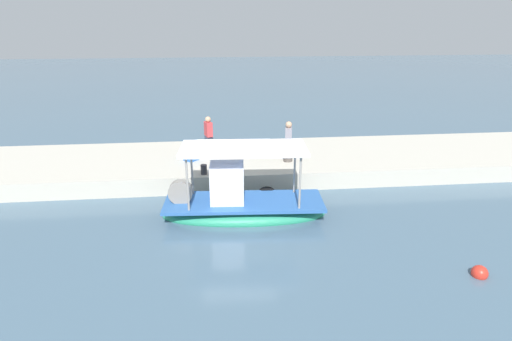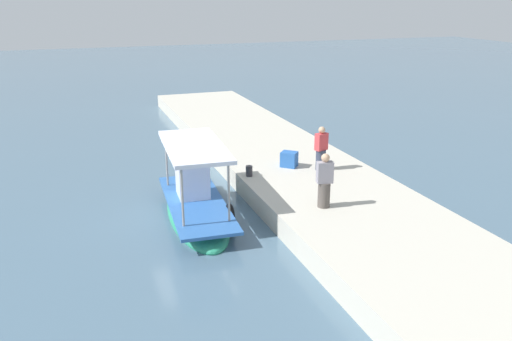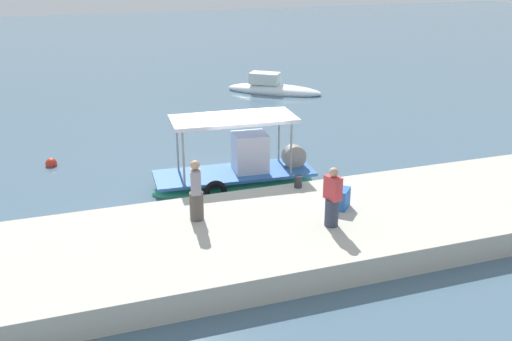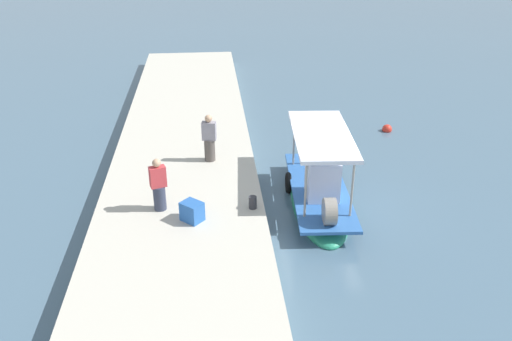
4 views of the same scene
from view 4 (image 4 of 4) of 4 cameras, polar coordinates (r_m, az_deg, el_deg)
ground_plane at (r=17.50m, az=7.22°, el=-3.80°), size 120.00×120.00×0.00m
dock_quay at (r=16.98m, az=-7.94°, el=-3.49°), size 36.00×5.01×0.70m
main_fishing_boat at (r=17.40m, az=6.74°, el=-2.34°), size 5.65×2.12×2.80m
fisherman_near_bollard at (r=18.59m, az=-5.01°, el=3.26°), size 0.44×0.52×1.69m
fisherman_by_crate at (r=15.72m, az=-10.36°, el=-1.73°), size 0.46×0.52×1.63m
mooring_bollard at (r=15.78m, az=-0.35°, el=-3.43°), size 0.24×0.24×0.38m
cargo_crate at (r=15.24m, az=-6.85°, el=-4.37°), size 0.73×0.74×0.57m
marker_buoy at (r=23.83m, az=13.82°, el=4.31°), size 0.42×0.42×0.42m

